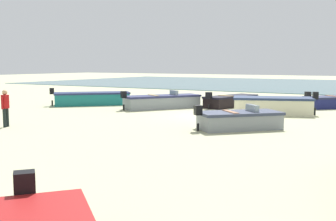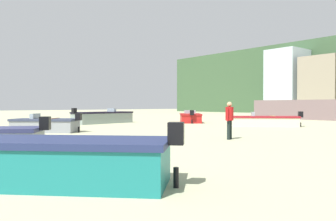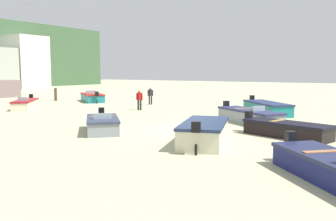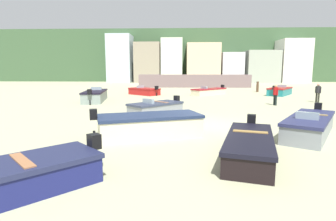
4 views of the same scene
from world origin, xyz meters
name	(u,v)px [view 4 (image 4 of 4)]	position (x,y,z in m)	size (l,w,h in m)	color
ground_plane	(208,126)	(0.00, 0.00, 0.00)	(160.00, 160.00, 0.00)	#AFB088
headland_hill	(184,58)	(0.00, 66.00, 6.09)	(90.00, 32.00, 12.17)	#395536
harbor_pier	(194,81)	(1.00, 30.00, 1.00)	(17.50, 2.40, 2.00)	#745F60
townhouse_far_left	(120,59)	(-14.44, 46.84, 5.17)	(5.12, 5.67, 10.33)	silver
townhouse_left	(148,63)	(-8.34, 46.62, 4.30)	(5.55, 5.23, 8.59)	gray
townhouse_centre_left	(172,61)	(-3.03, 46.69, 4.71)	(4.55, 5.38, 9.43)	silver
townhouse_centre	(203,63)	(3.80, 46.95, 4.21)	(7.12, 5.90, 8.41)	beige
townhouse_centre_right	(231,68)	(10.00, 47.49, 3.21)	(4.59, 6.99, 6.41)	#B9B7BF
townhouse_right	(261,67)	(16.47, 47.22, 3.42)	(6.84, 6.43, 6.84)	#99A192
townhouse_far_right	(292,61)	(23.20, 47.11, 4.59)	(6.00, 6.21, 9.19)	silver
boat_black_0	(249,146)	(0.76, -4.83, 0.37)	(2.45, 4.44, 1.04)	black
boat_cream_1	(209,91)	(1.89, 16.72, 0.38)	(4.20, 4.06, 1.04)	beige
boat_cream_2	(149,126)	(-2.68, -2.31, 0.48)	(4.54, 3.06, 1.26)	beige
boat_grey_3	(156,108)	(-2.89, 3.41, 0.39)	(3.52, 3.55, 1.06)	gray
boat_grey_6	(310,125)	(4.07, -1.76, 0.42)	(3.85, 4.80, 1.14)	gray
boat_teal_7	(280,91)	(9.68, 16.90, 0.42)	(3.86, 4.57, 1.14)	#1C757A
boat_grey_8	(95,96)	(-8.87, 10.23, 0.48)	(2.41, 5.48, 1.25)	gray
boat_red_9	(144,91)	(-5.31, 16.56, 0.39)	(3.86, 3.62, 1.07)	#B01C1A
mooring_post_near_water	(258,87)	(8.40, 20.91, 0.65)	(0.30, 0.30, 1.31)	#503725
beach_walker_foreground	(276,93)	(6.07, 8.04, 0.95)	(0.43, 0.53, 1.62)	black
beach_walker_distant	(318,91)	(10.36, 10.11, 0.95)	(0.46, 0.51, 1.62)	#282820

